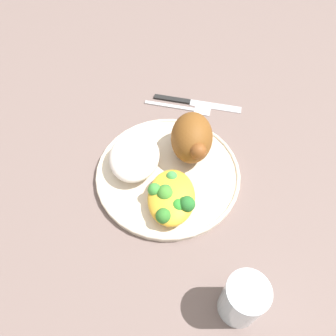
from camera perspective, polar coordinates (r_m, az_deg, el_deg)
The scene contains 8 objects.
ground_plane at distance 0.60m, azimuth 0.00°, elevation -1.33°, with size 2.00×2.00×0.00m, color #6C5A55.
plate at distance 0.60m, azimuth 0.00°, elevation -0.93°, with size 0.26×0.26×0.01m.
roasted_chicken at distance 0.59m, azimuth 4.18°, elevation 5.24°, with size 0.11×0.07×0.08m.
rice_pile at distance 0.59m, azimuth -5.87°, elevation 2.04°, with size 0.11×0.09×0.04m, color white.
mac_cheese_with_broccoli at distance 0.54m, azimuth 0.54°, elevation -5.13°, with size 0.11×0.08×0.04m.
fork at distance 0.71m, azimuth 2.36°, elevation 10.49°, with size 0.04×0.14×0.01m.
knife at distance 0.72m, azimuth 3.79°, elevation 11.47°, with size 0.04×0.19×0.01m.
water_glass at distance 0.48m, azimuth 12.87°, elevation -21.43°, with size 0.06×0.06×0.09m, color silver.
Camera 1 is at (0.33, 0.02, 0.50)m, focal length 35.03 mm.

